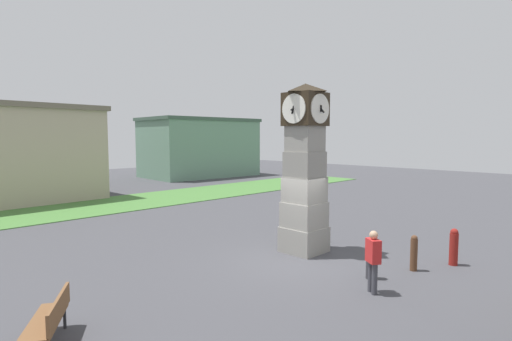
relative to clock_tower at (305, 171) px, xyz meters
The scene contains 9 objects.
ground_plane 2.86m from the clock_tower, 154.51° to the right, with size 75.82×75.82×0.00m, color #424247.
clock_tower is the anchor object (origin of this frame).
bollard_near_tower 5.02m from the clock_tower, 63.28° to the right, with size 0.25×0.25×1.11m.
bollard_mid_row 4.12m from the clock_tower, 78.35° to the right, with size 0.20×0.20×1.04m.
bollard_far_row 3.69m from the clock_tower, 104.81° to the right, with size 0.25×0.25×1.01m.
bench 8.39m from the clock_tower, behind, with size 1.28×1.64×0.90m.
pedestrian_by_cars 4.20m from the clock_tower, 115.62° to the right, with size 0.42×0.47×1.56m.
storefront_low_left 26.82m from the clock_tower, 60.27° to the left, with size 10.86×7.14×5.61m.
grass_verge_far 13.83m from the clock_tower, 95.99° to the left, with size 45.49×5.57×0.04m, color #477A38.
Camera 1 is at (-9.58, -7.70, 3.85)m, focal length 28.00 mm.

